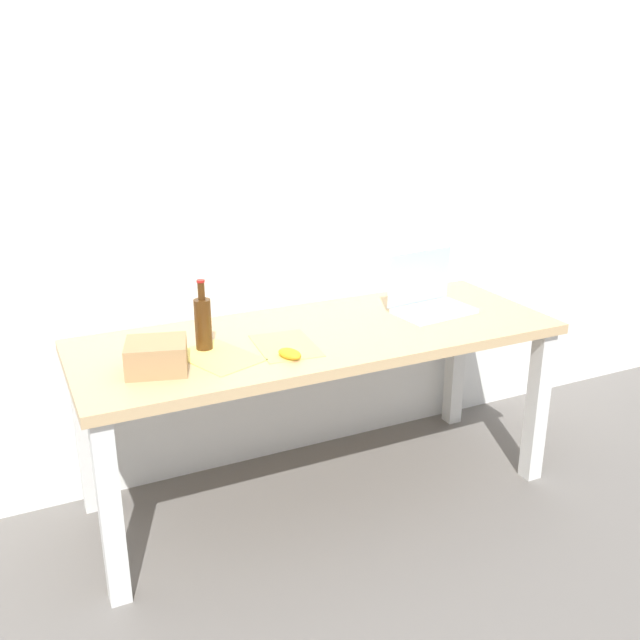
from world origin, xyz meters
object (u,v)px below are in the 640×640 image
(cardboard_box, at_px, (157,356))
(laptop_right, at_px, (428,298))
(computer_mouse, at_px, (290,354))
(desk, at_px, (320,354))
(beer_bottle, at_px, (203,322))

(cardboard_box, bearing_deg, laptop_right, 6.81)
(computer_mouse, relative_size, cardboard_box, 0.50)
(desk, xyz_separation_m, cardboard_box, (-0.66, -0.10, 0.14))
(beer_bottle, distance_m, computer_mouse, 0.34)
(desk, height_order, computer_mouse, computer_mouse)
(desk, distance_m, laptop_right, 0.55)
(laptop_right, bearing_deg, computer_mouse, -162.25)
(desk, relative_size, cardboard_box, 9.40)
(laptop_right, relative_size, computer_mouse, 3.44)
(beer_bottle, bearing_deg, cardboard_box, -149.17)
(laptop_right, xyz_separation_m, cardboard_box, (-1.19, -0.14, -0.01))
(desk, bearing_deg, laptop_right, 4.58)
(desk, xyz_separation_m, computer_mouse, (-0.21, -0.20, 0.11))
(cardboard_box, bearing_deg, desk, 8.58)
(cardboard_box, bearing_deg, computer_mouse, -12.03)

